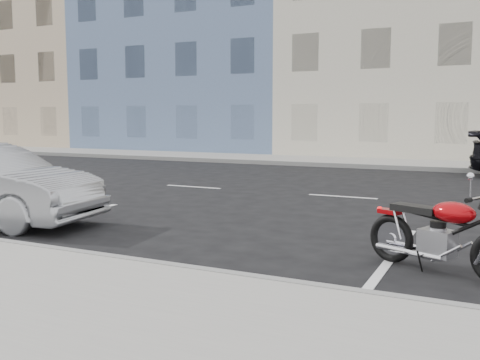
# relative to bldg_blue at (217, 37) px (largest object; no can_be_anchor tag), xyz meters

# --- Properties ---
(ground) EXTENTS (120.00, 120.00, 0.00)m
(ground) POSITION_rel_bldg_blue_xyz_m (14.00, -16.30, -6.50)
(ground) COLOR black
(ground) RESTS_ON ground
(sidewalk_far) EXTENTS (80.00, 3.40, 0.15)m
(sidewalk_far) POSITION_rel_bldg_blue_xyz_m (9.00, -7.60, -6.42)
(sidewalk_far) COLOR gray
(sidewalk_far) RESTS_ON ground
(curb_far) EXTENTS (80.00, 0.12, 0.16)m
(curb_far) POSITION_rel_bldg_blue_xyz_m (9.00, -9.30, -6.42)
(curb_far) COLOR gray
(curb_far) RESTS_ON ground
(bldg_far_west) EXTENTS (12.00, 12.00, 12.00)m
(bldg_far_west) POSITION_rel_bldg_blue_xyz_m (-12.00, 0.00, -0.50)
(bldg_far_west) COLOR #C3AD8C
(bldg_far_west) RESTS_ON ground
(bldg_blue) EXTENTS (12.00, 12.00, 13.00)m
(bldg_blue) POSITION_rel_bldg_blue_xyz_m (0.00, 0.00, 0.00)
(bldg_blue) COLOR slate
(bldg_blue) RESTS_ON ground
(bldg_cream) EXTENTS (12.00, 12.00, 11.50)m
(bldg_cream) POSITION_rel_bldg_blue_xyz_m (12.00, 0.00, -0.75)
(bldg_cream) COLOR beige
(bldg_cream) RESTS_ON ground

